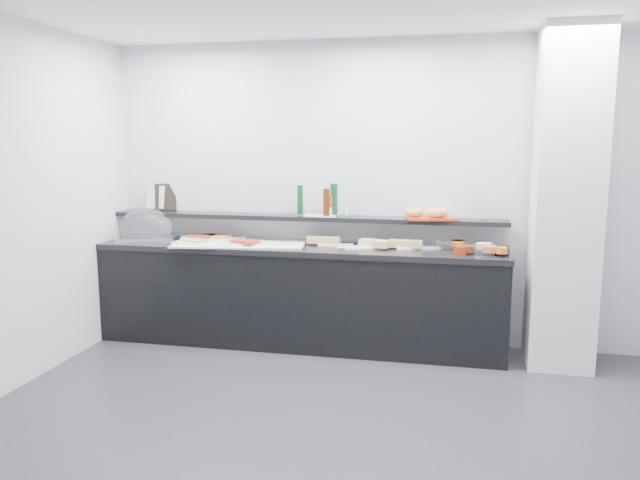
% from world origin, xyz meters
% --- Properties ---
extents(ground, '(5.00, 5.00, 0.00)m').
position_xyz_m(ground, '(0.00, 0.00, 0.00)').
color(ground, '#2D2D30').
rests_on(ground, ground).
extents(back_wall, '(5.00, 0.02, 2.70)m').
position_xyz_m(back_wall, '(0.00, 2.00, 1.35)').
color(back_wall, '#BABEC2').
rests_on(back_wall, ground).
extents(column, '(0.50, 0.50, 2.70)m').
position_xyz_m(column, '(1.50, 1.65, 1.35)').
color(column, silver).
rests_on(column, ground).
extents(buffet_cabinet, '(3.60, 0.60, 0.85)m').
position_xyz_m(buffet_cabinet, '(-0.70, 1.70, 0.42)').
color(buffet_cabinet, black).
rests_on(buffet_cabinet, ground).
extents(counter_top, '(3.62, 0.62, 0.05)m').
position_xyz_m(counter_top, '(-0.70, 1.70, 0.88)').
color(counter_top, black).
rests_on(counter_top, buffet_cabinet).
extents(wall_shelf, '(3.60, 0.25, 0.04)m').
position_xyz_m(wall_shelf, '(-0.70, 1.88, 1.13)').
color(wall_shelf, black).
rests_on(wall_shelf, back_wall).
extents(cloche_base, '(0.59, 0.47, 0.04)m').
position_xyz_m(cloche_base, '(-2.14, 1.68, 0.92)').
color(cloche_base, silver).
rests_on(cloche_base, counter_top).
extents(cloche_dome, '(0.56, 0.46, 0.34)m').
position_xyz_m(cloche_dome, '(-2.17, 1.73, 1.03)').
color(cloche_dome, white).
rests_on(cloche_dome, cloche_base).
extents(linen_runner, '(1.22, 0.70, 0.01)m').
position_xyz_m(linen_runner, '(-1.23, 1.68, 0.91)').
color(linen_runner, silver).
rests_on(linen_runner, counter_top).
extents(platter_meat_a, '(0.38, 0.31, 0.01)m').
position_xyz_m(platter_meat_a, '(-1.70, 1.86, 0.92)').
color(platter_meat_a, white).
rests_on(platter_meat_a, linen_runner).
extents(food_meat_a, '(0.28, 0.24, 0.02)m').
position_xyz_m(food_meat_a, '(-1.65, 1.81, 0.94)').
color(food_meat_a, maroon).
rests_on(food_meat_a, platter_meat_a).
extents(platter_salmon, '(0.35, 0.26, 0.01)m').
position_xyz_m(platter_salmon, '(-1.39, 1.80, 0.92)').
color(platter_salmon, white).
rests_on(platter_salmon, linen_runner).
extents(food_salmon, '(0.24, 0.20, 0.02)m').
position_xyz_m(food_salmon, '(-1.50, 1.83, 0.94)').
color(food_salmon, orange).
rests_on(food_salmon, platter_salmon).
extents(platter_cheese, '(0.34, 0.27, 0.01)m').
position_xyz_m(platter_cheese, '(-1.65, 1.54, 0.92)').
color(platter_cheese, white).
rests_on(platter_cheese, linen_runner).
extents(food_cheese, '(0.22, 0.17, 0.02)m').
position_xyz_m(food_cheese, '(-1.60, 1.54, 0.94)').
color(food_cheese, gold).
rests_on(food_cheese, platter_cheese).
extents(platter_meat_b, '(0.37, 0.28, 0.01)m').
position_xyz_m(platter_meat_b, '(-1.20, 1.62, 0.92)').
color(platter_meat_b, white).
rests_on(platter_meat_b, linen_runner).
extents(food_meat_b, '(0.26, 0.21, 0.02)m').
position_xyz_m(food_meat_b, '(-1.15, 1.58, 0.94)').
color(food_meat_b, maroon).
rests_on(food_meat_b, platter_meat_b).
extents(sandwich_plate_left, '(0.32, 0.17, 0.01)m').
position_xyz_m(sandwich_plate_left, '(-0.38, 1.77, 0.91)').
color(sandwich_plate_left, white).
rests_on(sandwich_plate_left, counter_top).
extents(sandwich_food_left, '(0.29, 0.13, 0.06)m').
position_xyz_m(sandwich_food_left, '(-0.49, 1.79, 0.94)').
color(sandwich_food_left, tan).
rests_on(sandwich_food_left, sandwich_plate_left).
extents(tongs_left, '(0.16, 0.02, 0.01)m').
position_xyz_m(tongs_left, '(-0.42, 1.73, 0.92)').
color(tongs_left, '#B5B8BC').
rests_on(tongs_left, sandwich_plate_left).
extents(sandwich_plate_mid, '(0.36, 0.25, 0.01)m').
position_xyz_m(sandwich_plate_mid, '(-0.13, 1.69, 0.91)').
color(sandwich_plate_mid, white).
rests_on(sandwich_plate_mid, counter_top).
extents(sandwich_food_mid, '(0.28, 0.19, 0.06)m').
position_xyz_m(sandwich_food_mid, '(-0.03, 1.71, 0.94)').
color(sandwich_food_mid, tan).
rests_on(sandwich_food_mid, sandwich_plate_mid).
extents(tongs_mid, '(0.15, 0.06, 0.01)m').
position_xyz_m(tongs_mid, '(-0.25, 1.59, 0.92)').
color(tongs_mid, silver).
rests_on(tongs_mid, sandwich_plate_mid).
extents(sandwich_plate_right, '(0.41, 0.28, 0.01)m').
position_xyz_m(sandwich_plate_right, '(0.33, 1.80, 0.91)').
color(sandwich_plate_right, white).
rests_on(sandwich_plate_right, counter_top).
extents(sandwich_food_right, '(0.29, 0.11, 0.06)m').
position_xyz_m(sandwich_food_right, '(0.24, 1.75, 0.94)').
color(sandwich_food_right, tan).
rests_on(sandwich_food_right, sandwich_plate_right).
extents(tongs_right, '(0.16, 0.03, 0.01)m').
position_xyz_m(tongs_right, '(0.23, 1.75, 0.92)').
color(tongs_right, silver).
rests_on(tongs_right, sandwich_plate_right).
extents(bowl_glass_fruit, '(0.17, 0.17, 0.07)m').
position_xyz_m(bowl_glass_fruit, '(0.57, 1.77, 0.94)').
color(bowl_glass_fruit, silver).
rests_on(bowl_glass_fruit, counter_top).
extents(fill_glass_fruit, '(0.13, 0.13, 0.05)m').
position_xyz_m(fill_glass_fruit, '(0.68, 1.83, 0.95)').
color(fill_glass_fruit, orange).
rests_on(fill_glass_fruit, bowl_glass_fruit).
extents(bowl_black_jam, '(0.12, 0.12, 0.07)m').
position_xyz_m(bowl_black_jam, '(0.88, 1.83, 0.94)').
color(bowl_black_jam, black).
rests_on(bowl_black_jam, counter_top).
extents(fill_black_jam, '(0.14, 0.14, 0.05)m').
position_xyz_m(fill_black_jam, '(0.67, 1.85, 0.95)').
color(fill_black_jam, '#620F0E').
rests_on(fill_black_jam, bowl_black_jam).
extents(bowl_glass_cream, '(0.17, 0.17, 0.07)m').
position_xyz_m(bowl_glass_cream, '(0.89, 1.77, 0.94)').
color(bowl_glass_cream, white).
rests_on(bowl_glass_cream, counter_top).
extents(fill_glass_cream, '(0.16, 0.16, 0.05)m').
position_xyz_m(fill_glass_cream, '(0.89, 1.77, 0.95)').
color(fill_glass_cream, white).
rests_on(fill_glass_cream, bowl_glass_cream).
extents(bowl_red_jam, '(0.13, 0.13, 0.07)m').
position_xyz_m(bowl_red_jam, '(0.70, 1.56, 0.94)').
color(bowl_red_jam, maroon).
rests_on(bowl_red_jam, counter_top).
extents(fill_red_jam, '(0.14, 0.14, 0.05)m').
position_xyz_m(fill_red_jam, '(0.76, 1.60, 0.95)').
color(fill_red_jam, '#60210D').
rests_on(fill_red_jam, bowl_red_jam).
extents(bowl_glass_salmon, '(0.18, 0.18, 0.07)m').
position_xyz_m(bowl_glass_salmon, '(0.86, 1.60, 0.94)').
color(bowl_glass_salmon, silver).
rests_on(bowl_glass_salmon, counter_top).
extents(fill_glass_salmon, '(0.13, 0.13, 0.05)m').
position_xyz_m(fill_glass_salmon, '(0.93, 1.61, 0.95)').
color(fill_glass_salmon, '#DA5C35').
rests_on(fill_glass_salmon, bowl_glass_salmon).
extents(bowl_black_fruit, '(0.15, 0.15, 0.07)m').
position_xyz_m(bowl_black_fruit, '(1.03, 1.62, 0.94)').
color(bowl_black_fruit, black).
rests_on(bowl_black_fruit, counter_top).
extents(fill_black_fruit, '(0.12, 0.12, 0.05)m').
position_xyz_m(fill_black_fruit, '(1.02, 1.58, 0.95)').
color(fill_black_fruit, orange).
rests_on(fill_black_fruit, bowl_black_fruit).
extents(framed_print, '(0.21, 0.14, 0.26)m').
position_xyz_m(framed_print, '(-2.08, 1.97, 1.28)').
color(framed_print, black).
rests_on(framed_print, wall_shelf).
extents(print_art, '(0.19, 0.06, 0.22)m').
position_xyz_m(print_art, '(-2.18, 1.94, 1.28)').
color(print_art, '#CCAB93').
rests_on(print_art, framed_print).
extents(condiment_tray, '(0.30, 0.20, 0.01)m').
position_xyz_m(condiment_tray, '(-0.53, 1.85, 1.16)').
color(condiment_tray, silver).
rests_on(condiment_tray, wall_shelf).
extents(bottle_green_a, '(0.05, 0.05, 0.26)m').
position_xyz_m(bottle_green_a, '(-0.73, 1.89, 1.29)').
color(bottle_green_a, '#0E3516').
rests_on(bottle_green_a, condiment_tray).
extents(bottle_brown, '(0.06, 0.06, 0.24)m').
position_xyz_m(bottle_brown, '(-0.47, 1.81, 1.28)').
color(bottle_brown, '#3B200A').
rests_on(bottle_brown, condiment_tray).
extents(bottle_green_b, '(0.09, 0.09, 0.28)m').
position_xyz_m(bottle_green_b, '(-0.42, 1.90, 1.30)').
color(bottle_green_b, '#103A19').
rests_on(bottle_green_b, condiment_tray).
extents(bottle_hot, '(0.05, 0.05, 0.18)m').
position_xyz_m(bottle_hot, '(-0.45, 1.86, 1.25)').
color(bottle_hot, '#B9300D').
rests_on(bottle_hot, condiment_tray).
extents(shaker_salt, '(0.04, 0.04, 0.07)m').
position_xyz_m(shaker_salt, '(-0.44, 1.85, 1.20)').
color(shaker_salt, white).
rests_on(shaker_salt, condiment_tray).
extents(shaker_pepper, '(0.04, 0.04, 0.07)m').
position_xyz_m(shaker_pepper, '(-0.31, 1.88, 1.20)').
color(shaker_pepper, white).
rests_on(shaker_pepper, condiment_tray).
extents(bread_tray, '(0.47, 0.38, 0.02)m').
position_xyz_m(bread_tray, '(0.45, 1.86, 1.16)').
color(bread_tray, '#A82E12').
rests_on(bread_tray, wall_shelf).
extents(bread_roll_n, '(0.14, 0.12, 0.08)m').
position_xyz_m(bread_roll_n, '(0.31, 1.94, 1.21)').
color(bread_roll_n, '#CC804E').
rests_on(bread_roll_n, bread_tray).
extents(bread_roll_ne, '(0.16, 0.11, 0.08)m').
position_xyz_m(bread_roll_ne, '(0.52, 1.92, 1.21)').
color(bread_roll_ne, tan).
rests_on(bread_roll_ne, bread_tray).
extents(bread_roll_sw, '(0.18, 0.14, 0.08)m').
position_xyz_m(bread_roll_sw, '(0.30, 1.80, 1.21)').
color(bread_roll_sw, tan).
rests_on(bread_roll_sw, bread_tray).
extents(bread_roll_s, '(0.15, 0.12, 0.08)m').
position_xyz_m(bread_roll_s, '(0.48, 1.78, 1.21)').
color(bread_roll_s, tan).
rests_on(bread_roll_s, bread_tray).
extents(bread_roll_se, '(0.17, 0.12, 0.08)m').
position_xyz_m(bread_roll_se, '(0.50, 1.82, 1.21)').
color(bread_roll_se, '#C47B4A').
rests_on(bread_roll_se, bread_tray).
extents(bread_roll_mide, '(0.14, 0.09, 0.08)m').
position_xyz_m(bread_roll_mide, '(0.48, 1.88, 1.21)').
color(bread_roll_mide, tan).
rests_on(bread_roll_mide, bread_tray).
extents(carafe, '(0.12, 0.12, 0.30)m').
position_xyz_m(carafe, '(0.86, 1.87, 1.30)').
color(carafe, white).
rests_on(carafe, wall_shelf).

